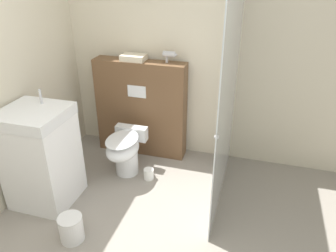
% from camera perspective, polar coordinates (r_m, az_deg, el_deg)
% --- Properties ---
extents(wall_back, '(8.00, 0.06, 2.50)m').
position_cam_1_polar(wall_back, '(3.79, 2.56, 12.70)').
color(wall_back, beige).
rests_on(wall_back, ground_plane).
extents(partition_panel, '(1.09, 0.23, 1.17)m').
position_cam_1_polar(partition_panel, '(3.97, -4.71, 3.11)').
color(partition_panel, brown).
rests_on(partition_panel, ground_plane).
extents(shower_glass, '(0.04, 1.45, 2.13)m').
position_cam_1_polar(shower_glass, '(3.03, 10.52, 4.89)').
color(shower_glass, silver).
rests_on(shower_glass, ground_plane).
extents(toilet, '(0.37, 0.55, 0.50)m').
position_cam_1_polar(toilet, '(3.65, -7.51, -4.22)').
color(toilet, white).
rests_on(toilet, ground_plane).
extents(sink_vanity, '(0.58, 0.56, 1.13)m').
position_cam_1_polar(sink_vanity, '(3.38, -21.21, -5.00)').
color(sink_vanity, white).
rests_on(sink_vanity, ground_plane).
extents(hair_drier, '(0.16, 0.07, 0.13)m').
position_cam_1_polar(hair_drier, '(3.66, 0.30, 12.32)').
color(hair_drier, '#B7B7BC').
rests_on(hair_drier, partition_panel).
extents(folded_towel, '(0.27, 0.19, 0.06)m').
position_cam_1_polar(folded_towel, '(3.78, -6.01, 11.77)').
color(folded_towel, beige).
rests_on(folded_towel, partition_panel).
extents(spare_toilet_roll, '(0.11, 0.11, 0.12)m').
position_cam_1_polar(spare_toilet_roll, '(3.68, -3.38, -8.33)').
color(spare_toilet_roll, white).
rests_on(spare_toilet_roll, ground_plane).
extents(waste_bin, '(0.21, 0.21, 0.24)m').
position_cam_1_polar(waste_bin, '(3.07, -16.49, -16.73)').
color(waste_bin, silver).
rests_on(waste_bin, ground_plane).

